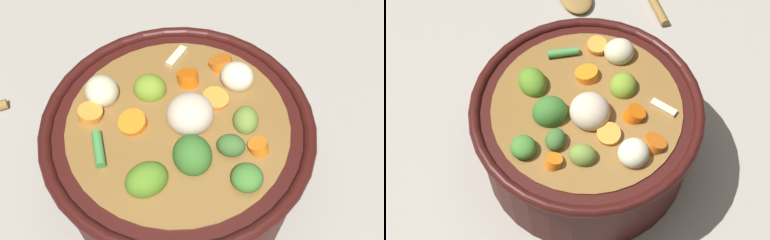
% 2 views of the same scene
% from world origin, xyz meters
% --- Properties ---
extents(ground_plane, '(1.10, 1.10, 0.00)m').
position_xyz_m(ground_plane, '(0.00, 0.00, 0.00)').
color(ground_plane, '#9E998E').
extents(cooking_pot, '(0.28, 0.28, 0.14)m').
position_xyz_m(cooking_pot, '(-0.00, -0.00, 0.06)').
color(cooking_pot, '#38110F').
rests_on(cooking_pot, ground_plane).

